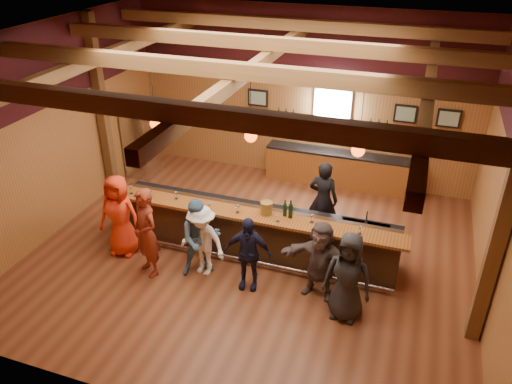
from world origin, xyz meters
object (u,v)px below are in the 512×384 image
customer_navy (248,253)px  bartender (323,199)px  customer_white (202,240)px  customer_dark (348,277)px  customer_brown (320,260)px  back_bar_cabinet (341,169)px  customer_redvest (146,233)px  bottle_a (291,211)px  stainless_fridge (141,144)px  bar_counter (254,230)px  ice_bucket (267,208)px  customer_denim (200,238)px  customer_orange (120,216)px

customer_navy → bartender: size_ratio=0.86×
customer_white → customer_dark: size_ratio=0.89×
customer_brown → bartender: bearing=107.9°
back_bar_cabinet → customer_redvest: size_ratio=2.14×
customer_navy → bartender: bartender is taller
customer_dark → bottle_a: bearing=144.7°
stainless_fridge → customer_brown: 6.66m
back_bar_cabinet → customer_dark: (0.99, -4.94, 0.38)m
bar_counter → customer_dark: size_ratio=3.67×
bar_counter → customer_white: customer_white is taller
customer_brown → ice_bucket: (-1.27, 0.74, 0.45)m
bar_counter → customer_white: (-0.72, -1.04, 0.24)m
bartender → customer_redvest: bearing=45.4°
bar_counter → bottle_a: 1.12m
customer_white → back_bar_cabinet: bearing=77.4°
customer_denim → customer_dark: bearing=-38.6°
customer_white → bar_counter: bearing=65.2°
customer_navy → bartender: bearing=60.3°
customer_denim → customer_dark: customer_dark is taller
back_bar_cabinet → customer_redvest: (-2.92, -4.95, 0.46)m
back_bar_cabinet → bartender: 2.51m
customer_orange → customer_navy: customer_orange is taller
bartender → ice_bucket: bartender is taller
customer_orange → ice_bucket: customer_orange is taller
back_bar_cabinet → bartender: size_ratio=2.24×
customer_brown → customer_orange: bearing=-173.1°
bottle_a → ice_bucket: bearing=-178.1°
bartender → ice_bucket: size_ratio=6.77×
stainless_fridge → customer_navy: 5.68m
customer_navy → customer_white: bearing=166.1°
customer_redvest → customer_navy: 2.03m
customer_redvest → ice_bucket: customer_redvest is taller
bar_counter → customer_denim: size_ratio=3.86×
customer_denim → bottle_a: customer_denim is taller
back_bar_cabinet → ice_bucket: bearing=-102.7°
back_bar_cabinet → customer_dark: 5.05m
bar_counter → bartender: bartender is taller
customer_orange → customer_brown: (4.21, -0.01, -0.10)m
customer_navy → ice_bucket: size_ratio=5.83×
stainless_fridge → customer_redvest: (2.38, -3.83, 0.03)m
customer_orange → ice_bucket: (2.94, 0.73, 0.34)m
back_bar_cabinet → customer_white: (-1.90, -4.61, 0.29)m
bartender → bottle_a: size_ratio=4.65×
customer_orange → ice_bucket: size_ratio=6.81×
bar_counter → customer_dark: bearing=-32.1°
customer_brown → ice_bucket: customer_brown is taller
customer_navy → ice_bucket: customer_navy is taller
customer_denim → customer_navy: customer_denim is taller
customer_navy → customer_dark: (1.91, -0.21, 0.09)m
customer_denim → bottle_a: 1.84m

